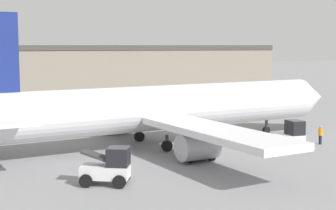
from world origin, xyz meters
name	(u,v)px	position (x,y,z in m)	size (l,w,h in m)	color
ground_plane	(168,145)	(0.00, 0.00, 0.00)	(400.00, 400.00, 0.00)	gray
airplane	(159,109)	(-0.92, -0.14, 3.20)	(38.15, 33.37, 10.95)	white
ground_crew_worker	(320,134)	(12.41, -4.69, 0.87)	(0.36, 0.36, 1.64)	#1E2338
baggage_tug	(289,136)	(8.67, -5.50, 1.08)	(2.67, 2.03, 2.39)	silver
belt_loader_truck	(109,167)	(-8.10, -10.78, 1.11)	(3.38, 2.91, 2.37)	silver
pushback_tug	(199,148)	(0.04, -6.25, 0.86)	(2.58, 2.10, 1.87)	silver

